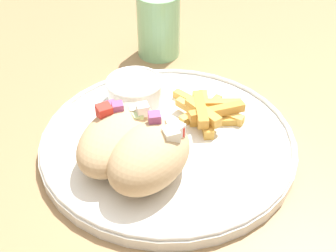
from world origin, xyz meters
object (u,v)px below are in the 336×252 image
object	(u,v)px
water_glass	(159,28)
pita_sandwich_far	(117,137)
pita_sandwich_near	(150,156)
plate	(168,141)
fries_pile	(207,111)
sauce_ramekin	(134,90)

from	to	relation	value
water_glass	pita_sandwich_far	bearing A→B (deg)	-152.11
pita_sandwich_far	pita_sandwich_near	bearing A→B (deg)	-107.99
pita_sandwich_near	water_glass	xyz separation A→B (m)	(0.24, 0.18, 0.00)
pita_sandwich_near	water_glass	distance (m)	0.30
plate	pita_sandwich_near	distance (m)	0.08
fries_pile	water_glass	world-z (taller)	water_glass
fries_pile	sauce_ramekin	xyz separation A→B (m)	(-0.03, 0.10, 0.01)
plate	water_glass	world-z (taller)	water_glass
pita_sandwich_far	sauce_ramekin	xyz separation A→B (m)	(0.09, 0.06, -0.01)
pita_sandwich_near	sauce_ramekin	size ratio (longest dim) A/B	1.59
plate	water_glass	bearing A→B (deg)	41.02
sauce_ramekin	water_glass	size ratio (longest dim) A/B	0.76
sauce_ramekin	plate	bearing A→B (deg)	-112.90
pita_sandwich_near	fries_pile	world-z (taller)	pita_sandwich_near
plate	fries_pile	bearing A→B (deg)	-11.79
plate	water_glass	size ratio (longest dim) A/B	3.10
pita_sandwich_near	water_glass	size ratio (longest dim) A/B	1.20
plate	water_glass	distance (m)	0.24
fries_pile	sauce_ramekin	size ratio (longest dim) A/B	1.41
water_glass	sauce_ramekin	bearing A→B (deg)	-153.85
pita_sandwich_near	fries_pile	xyz separation A→B (m)	(0.13, 0.01, -0.02)
pita_sandwich_far	sauce_ramekin	bearing A→B (deg)	17.59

